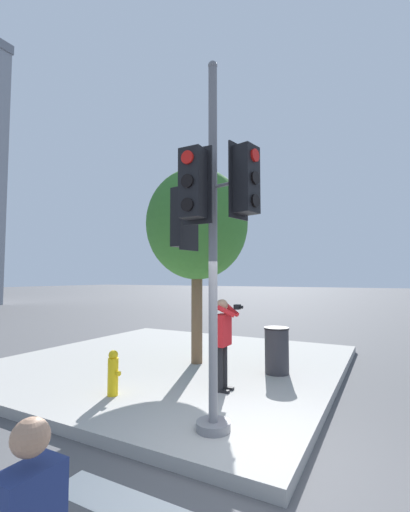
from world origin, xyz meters
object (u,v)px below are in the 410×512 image
person_photographer (223,335)px  fire_hydrant (113,373)px  trash_bin (277,350)px  traffic_signal_pole (209,222)px  street_tree (197,225)px

person_photographer → fire_hydrant: bearing=126.0°
person_photographer → trash_bin: size_ratio=1.69×
person_photographer → fire_hydrant: size_ratio=2.12×
traffic_signal_pole → street_tree: size_ratio=1.09×
traffic_signal_pole → fire_hydrant: 3.35m
traffic_signal_pole → person_photographer: 2.58m
street_tree → trash_bin: 3.54m
traffic_signal_pole → street_tree: bearing=32.0°
traffic_signal_pole → person_photographer: bearing=19.1°
traffic_signal_pole → fire_hydrant: traffic_signal_pole is taller
fire_hydrant → trash_bin: size_ratio=0.80×
person_photographer → street_tree: street_tree is taller
street_tree → fire_hydrant: (-2.72, 0.18, -3.03)m
person_photographer → street_tree: (1.55, 1.44, 2.40)m
street_tree → fire_hydrant: 4.07m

